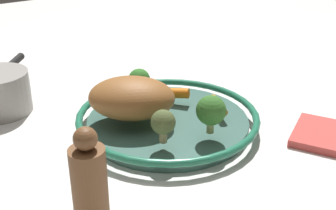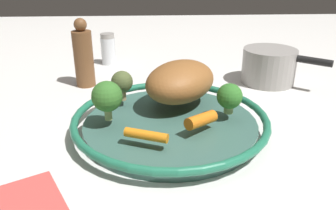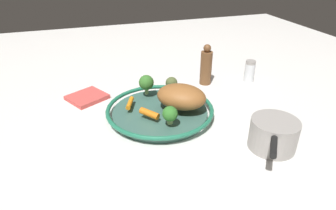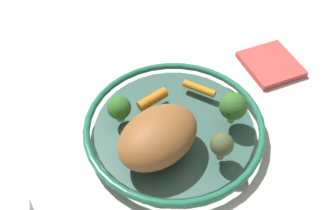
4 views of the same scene
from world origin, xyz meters
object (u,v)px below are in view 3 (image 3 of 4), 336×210
at_px(salt_shaker, 250,71).
at_px(saucepan, 273,134).
at_px(roast_chicken_piece, 181,97).
at_px(baby_carrot_left, 130,103).
at_px(broccoli_floret_large, 169,114).
at_px(dish_towel, 87,97).
at_px(broccoli_floret_small, 171,83).
at_px(pepper_mill, 206,66).
at_px(baby_carrot_center, 149,113).
at_px(serving_bowl, 160,111).
at_px(broccoli_floret_mid, 146,83).

distance_m(salt_shaker, saucepan, 0.44).
distance_m(roast_chicken_piece, baby_carrot_left, 0.17).
height_order(broccoli_floret_large, dish_towel, broccoli_floret_large).
distance_m(broccoli_floret_small, pepper_mill, 0.20).
height_order(baby_carrot_center, broccoli_floret_small, broccoli_floret_small).
bearing_deg(baby_carrot_left, saucepan, -131.95).
distance_m(serving_bowl, saucepan, 0.35).
relative_size(serving_bowl, dish_towel, 2.83).
distance_m(baby_carrot_left, salt_shaker, 0.52).
bearing_deg(baby_carrot_center, broccoli_floret_large, -141.74).
height_order(baby_carrot_left, broccoli_floret_mid, broccoli_floret_mid).
distance_m(broccoli_floret_small, saucepan, 0.38).
distance_m(baby_carrot_left, broccoli_floret_small, 0.16).
xyz_separation_m(broccoli_floret_mid, broccoli_floret_small, (-0.02, -0.08, -0.01)).
bearing_deg(salt_shaker, broccoli_floret_mid, 96.14).
xyz_separation_m(broccoli_floret_mid, dish_towel, (0.09, 0.20, -0.07)).
xyz_separation_m(baby_carrot_left, baby_carrot_center, (-0.09, -0.04, 0.00)).
bearing_deg(baby_carrot_left, serving_bowl, -115.27).
height_order(broccoli_floret_large, saucepan, broccoli_floret_large).
distance_m(broccoli_floret_mid, salt_shaker, 0.44).
height_order(baby_carrot_left, broccoli_floret_small, broccoli_floret_small).
bearing_deg(broccoli_floret_mid, dish_towel, 65.42).
distance_m(serving_bowl, broccoli_floret_small, 0.12).
distance_m(serving_bowl, pepper_mill, 0.31).
bearing_deg(pepper_mill, roast_chicken_piece, 139.39).
height_order(broccoli_floret_small, pepper_mill, pepper_mill).
bearing_deg(pepper_mill, baby_carrot_center, 128.98).
relative_size(roast_chicken_piece, baby_carrot_center, 2.54).
distance_m(baby_carrot_center, broccoli_floret_large, 0.07).
height_order(pepper_mill, dish_towel, pepper_mill).
bearing_deg(broccoli_floret_mid, baby_carrot_left, 131.54).
relative_size(broccoli_floret_large, salt_shaker, 0.61).
bearing_deg(pepper_mill, salt_shaker, -101.77).
height_order(baby_carrot_center, saucepan, saucepan).
xyz_separation_m(baby_carrot_center, broccoli_floret_small, (0.13, -0.11, 0.03)).
distance_m(saucepan, dish_towel, 0.64).
bearing_deg(serving_bowl, dish_towel, 47.55).
height_order(baby_carrot_center, pepper_mill, pepper_mill).
bearing_deg(baby_carrot_left, baby_carrot_center, -155.07).
bearing_deg(broccoli_floret_small, broccoli_floret_large, 159.30).
relative_size(broccoli_floret_mid, saucepan, 0.38).
distance_m(broccoli_floret_mid, pepper_mill, 0.27).
bearing_deg(serving_bowl, broccoli_floret_mid, 8.64).
xyz_separation_m(baby_carrot_center, broccoli_floret_large, (-0.05, -0.04, 0.02)).
xyz_separation_m(broccoli_floret_small, pepper_mill, (0.10, -0.18, 0.00)).
bearing_deg(broccoli_floret_small, roast_chicken_piece, 177.61).
xyz_separation_m(broccoli_floret_large, salt_shaker, (0.25, -0.42, -0.02)).
xyz_separation_m(baby_carrot_left, pepper_mill, (0.15, -0.33, 0.03)).
relative_size(broccoli_floret_large, dish_towel, 0.44).
bearing_deg(pepper_mill, broccoli_floret_mid, 107.74).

